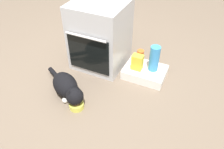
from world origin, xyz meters
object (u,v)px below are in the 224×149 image
Objects in this scene: pantry_cabinet at (145,72)px; oven at (100,35)px; food_bowl at (76,105)px; water_bottle at (154,59)px; cat at (67,87)px; sauce_jar at (140,56)px; snack_bag at (137,62)px.

oven is at bearing 177.16° from pantry_cabinet.
food_bowl is 0.97m from water_bottle.
food_bowl is 0.21m from cat.
oven is 0.68m from pantry_cabinet.
pantry_cabinet is at bearing 58.90° from food_bowl.
pantry_cabinet is 3.35× the size of sauce_jar.
water_bottle is (0.70, 0.68, 0.13)m from cat.
pantry_cabinet is at bearing -165.63° from water_bottle.
snack_bag is at bearing -153.24° from pantry_cabinet.
oven is at bearing 117.74° from cat.
cat is at bearing -92.89° from oven.
oven is 0.53m from sauce_jar.
snack_bag is 0.17m from sauce_jar.
water_bottle reaches higher than sauce_jar.
sauce_jar is 0.47× the size of water_bottle.
oven is 5.27× the size of food_bowl.
water_bottle reaches higher than snack_bag.
cat is at bearing -135.82° from water_bottle.
oven is 1.16× the size of cat.
oven is at bearing 179.28° from water_bottle.
pantry_cabinet is at bearing 26.76° from snack_bag.
sauce_jar is at bearing 132.35° from pantry_cabinet.
cat is 0.82m from snack_bag.
snack_bag is (0.50, -0.07, -0.19)m from oven.
oven is 5.58× the size of sauce_jar.
pantry_cabinet is 0.89m from food_bowl.
oven reaches higher than food_bowl.
cat is 0.99m from water_bottle.
snack_bag is 1.29× the size of sauce_jar.
pantry_cabinet is 2.61× the size of snack_bag.
water_bottle is (0.08, 0.02, 0.21)m from pantry_cabinet.
water_bottle is at bearing 14.37° from pantry_cabinet.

